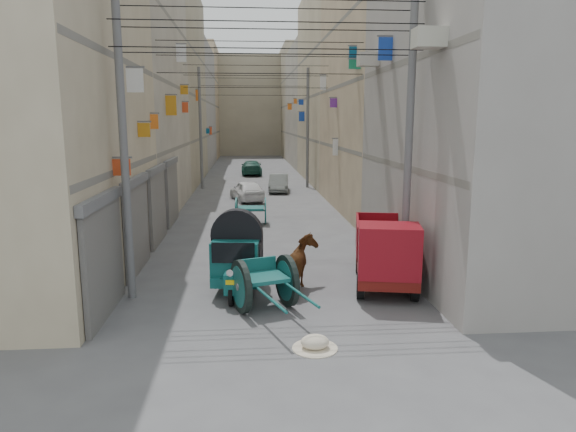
{
  "coord_description": "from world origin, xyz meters",
  "views": [
    {
      "loc": [
        -0.59,
        -7.04,
        4.52
      ],
      "look_at": [
        0.51,
        6.5,
        2.0
      ],
      "focal_mm": 32.0,
      "sensor_mm": 36.0,
      "label": 1
    }
  ],
  "objects": [
    {
      "name": "end_cap_building",
      "position": [
        0.0,
        66.0,
        6.5
      ],
      "size": [
        22.0,
        10.0,
        13.0
      ],
      "primitive_type": "cube",
      "color": "tan",
      "rests_on": "ground"
    },
    {
      "name": "signboards",
      "position": [
        -0.01,
        21.66,
        3.43
      ],
      "size": [
        8.22,
        40.52,
        5.67
      ],
      "color": "#183FAD",
      "rests_on": "ground"
    },
    {
      "name": "distant_car_green",
      "position": [
        -0.15,
        36.78,
        0.6
      ],
      "size": [
        1.78,
        4.2,
        1.21
      ],
      "primitive_type": "imported",
      "rotation": [
        0.0,
        0.0,
        3.16
      ],
      "color": "#1A4E40",
      "rests_on": "ground"
    },
    {
      "name": "utility_poles",
      "position": [
        0.0,
        17.0,
        4.0
      ],
      "size": [
        7.4,
        22.2,
        8.0
      ],
      "color": "#5E5F61",
      "rests_on": "ground"
    },
    {
      "name": "mini_truck",
      "position": [
        3.12,
        6.02,
        0.94
      ],
      "size": [
        2.23,
        3.74,
        1.97
      ],
      "rotation": [
        0.0,
        0.0,
        -0.2
      ],
      "color": "black",
      "rests_on": "ground"
    },
    {
      "name": "distant_car_grey",
      "position": [
        1.49,
        25.95,
        0.56
      ],
      "size": [
        1.5,
        3.5,
        1.12
      ],
      "primitive_type": "imported",
      "rotation": [
        0.0,
        0.0,
        -0.09
      ],
      "color": "slate",
      "rests_on": "ground"
    },
    {
      "name": "horse",
      "position": [
        0.87,
        6.17,
        0.73
      ],
      "size": [
        1.09,
        1.84,
        1.45
      ],
      "primitive_type": "imported",
      "rotation": [
        0.0,
        0.0,
        2.95
      ],
      "color": "#5B3415",
      "rests_on": "ground"
    },
    {
      "name": "building_row_left",
      "position": [
        -8.0,
        34.13,
        6.46
      ],
      "size": [
        8.0,
        62.0,
        14.0
      ],
      "color": "#C3B493",
      "rests_on": "ground"
    },
    {
      "name": "ac_units",
      "position": [
        3.65,
        7.67,
        7.43
      ],
      "size": [
        0.7,
        6.55,
        3.35
      ],
      "color": "#B1AF9F",
      "rests_on": "ground"
    },
    {
      "name": "distant_car_white",
      "position": [
        -0.57,
        22.21,
        0.59
      ],
      "size": [
        2.23,
        3.73,
        1.19
      ],
      "primitive_type": "imported",
      "rotation": [
        0.0,
        0.0,
        3.39
      ],
      "color": "white",
      "rests_on": "ground"
    },
    {
      "name": "ground",
      "position": [
        0.0,
        0.0,
        0.0
      ],
      "size": [
        140.0,
        140.0,
        0.0
      ],
      "primitive_type": "plane",
      "color": "#4D4D4F",
      "rests_on": "ground"
    },
    {
      "name": "tonga_cart",
      "position": [
        -0.19,
        4.89,
        0.67
      ],
      "size": [
        1.94,
        3.04,
        1.28
      ],
      "rotation": [
        0.0,
        0.0,
        0.33
      ],
      "color": "black",
      "rests_on": "ground"
    },
    {
      "name": "second_cart",
      "position": [
        -0.41,
        15.45,
        0.64
      ],
      "size": [
        1.4,
        1.25,
        1.19
      ],
      "rotation": [
        0.0,
        0.0,
        -0.04
      ],
      "color": "#12504E",
      "rests_on": "ground"
    },
    {
      "name": "building_row_right",
      "position": [
        8.0,
        34.13,
        6.46
      ],
      "size": [
        8.0,
        62.0,
        14.0
      ],
      "color": "gray",
      "rests_on": "ground"
    },
    {
      "name": "shutters_left",
      "position": [
        -3.92,
        10.38,
        1.49
      ],
      "size": [
        0.18,
        14.4,
        2.88
      ],
      "color": "#4B4B50",
      "rests_on": "ground"
    },
    {
      "name": "overhead_cables",
      "position": [
        0.0,
        14.4,
        6.77
      ],
      "size": [
        7.4,
        22.52,
        1.12
      ],
      "color": "black",
      "rests_on": "ground"
    },
    {
      "name": "auto_rickshaw",
      "position": [
        -0.86,
        6.37,
        1.0
      ],
      "size": [
        1.56,
        2.47,
        1.69
      ],
      "rotation": [
        0.0,
        0.0,
        -0.12
      ],
      "color": "black",
      "rests_on": "ground"
    },
    {
      "name": "feed_sack",
      "position": [
        0.74,
        2.57,
        0.14
      ],
      "size": [
        0.58,
        0.46,
        0.29
      ],
      "primitive_type": "ellipsoid",
      "color": "beige",
      "rests_on": "ground"
    }
  ]
}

